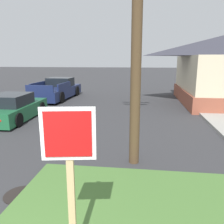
% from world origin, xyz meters
% --- Properties ---
extents(stop_sign, '(0.67, 0.34, 2.22)m').
position_xyz_m(stop_sign, '(0.87, 1.36, 1.14)').
color(stop_sign, tan).
rests_on(stop_sign, grass_corner_patch).
extents(manhole_cover, '(0.70, 0.70, 0.02)m').
position_xyz_m(manhole_cover, '(-0.77, 2.88, 0.01)').
color(manhole_cover, black).
rests_on(manhole_cover, ground).
extents(parked_sedan_green, '(2.01, 4.10, 1.25)m').
position_xyz_m(parked_sedan_green, '(-4.35, 8.80, 0.54)').
color(parked_sedan_green, '#1E6038').
rests_on(parked_sedan_green, ground).
extents(pickup_truck_navy, '(2.33, 5.40, 1.48)m').
position_xyz_m(pickup_truck_navy, '(-4.40, 14.86, 0.62)').
color(pickup_truck_navy, '#19234C').
rests_on(pickup_truck_navy, ground).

